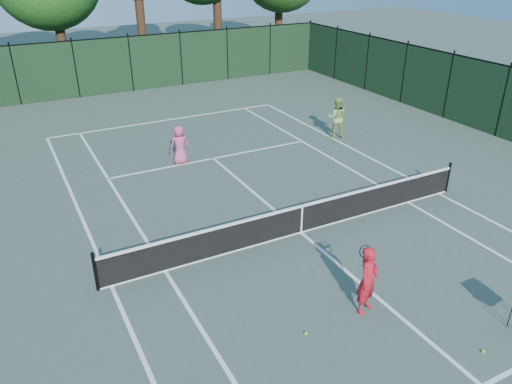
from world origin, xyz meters
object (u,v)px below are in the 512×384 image
player_pink (180,145)px  loose_ball_near_cart (483,351)px  coach (368,280)px  loose_ball_midcourt (306,333)px  player_green (336,118)px

player_pink → loose_ball_near_cart: 12.52m
player_pink → loose_ball_near_cart: player_pink is taller
coach → player_pink: 10.15m
loose_ball_midcourt → player_green: bearing=51.3°
coach → loose_ball_near_cart: coach is taller
loose_ball_near_cart → loose_ball_midcourt: size_ratio=1.00×
player_pink → player_green: size_ratio=0.85×
coach → loose_ball_midcourt: bearing=157.7°
player_pink → loose_ball_near_cart: bearing=100.2°
coach → player_green: player_green is taller
coach → loose_ball_near_cart: (1.29, -2.21, -0.80)m
coach → player_pink: coach is taller
player_green → loose_ball_near_cart: player_green is taller
coach → loose_ball_midcourt: size_ratio=24.37×
player_pink → loose_ball_midcourt: (-0.89, -10.19, -0.72)m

